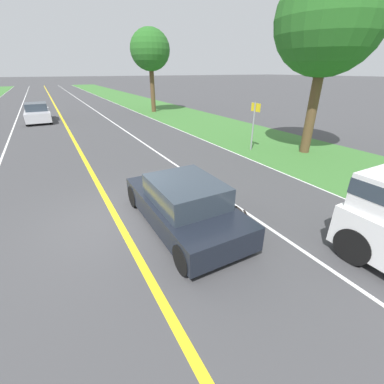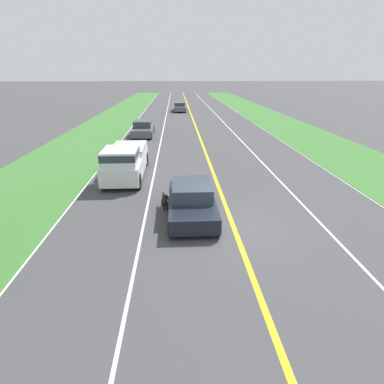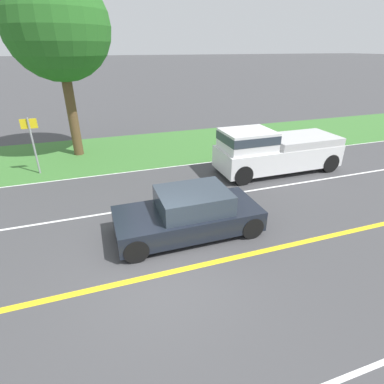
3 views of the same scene
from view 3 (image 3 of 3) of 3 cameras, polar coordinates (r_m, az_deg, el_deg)
ground_plane at (r=7.69m, az=-5.06°, el=-15.18°), size 400.00×400.00×0.00m
centre_divider_line at (r=7.69m, az=-5.06°, el=-15.16°), size 0.18×160.00×0.01m
lane_edge_line_right at (r=13.69m, az=-12.31°, el=3.77°), size 0.14×160.00×0.01m
lane_dash_same_dir at (r=10.53m, az=-9.76°, el=-3.02°), size 0.10×160.00×0.01m
grass_verge_right at (r=16.50m, az=-13.72°, el=7.51°), size 6.00×160.00×0.03m
ego_car at (r=8.79m, az=-0.55°, el=-4.16°), size 1.91×4.22×1.36m
dog at (r=9.98m, az=0.83°, el=-1.15°), size 0.34×1.07×0.78m
pickup_truck at (r=13.59m, az=15.23°, el=7.72°), size 2.00×5.42×1.95m
roadside_tree_right_near at (r=15.90m, az=-24.28°, el=26.71°), size 4.58×4.58×8.12m
street_sign at (r=14.34m, az=-28.14°, el=8.82°), size 0.11×0.64×2.44m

